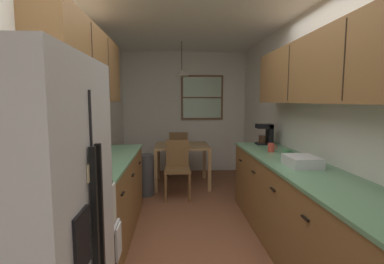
# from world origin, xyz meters

# --- Properties ---
(ground_plane) EXTENTS (12.00, 12.00, 0.00)m
(ground_plane) POSITION_xyz_m (0.00, 1.00, 0.00)
(ground_plane) COLOR brown
(wall_left) EXTENTS (0.10, 9.00, 2.55)m
(wall_left) POSITION_xyz_m (-1.35, 1.00, 1.27)
(wall_left) COLOR silver
(wall_left) RESTS_ON ground
(wall_right) EXTENTS (0.10, 9.00, 2.55)m
(wall_right) POSITION_xyz_m (1.35, 1.00, 1.27)
(wall_right) COLOR silver
(wall_right) RESTS_ON ground
(wall_back) EXTENTS (4.40, 0.10, 2.55)m
(wall_back) POSITION_xyz_m (0.00, 3.65, 1.27)
(wall_back) COLOR silver
(wall_back) RESTS_ON ground
(ceiling_slab) EXTENTS (4.40, 9.00, 0.08)m
(ceiling_slab) POSITION_xyz_m (0.00, 1.00, 2.59)
(ceiling_slab) COLOR white
(refrigerator) EXTENTS (0.76, 0.74, 1.70)m
(refrigerator) POSITION_xyz_m (-0.93, -1.27, 0.85)
(refrigerator) COLOR silver
(refrigerator) RESTS_ON ground
(stove_range) EXTENTS (0.66, 0.60, 1.10)m
(stove_range) POSITION_xyz_m (-0.99, -0.58, 0.47)
(stove_range) COLOR white
(stove_range) RESTS_ON ground
(microwave_over_range) EXTENTS (0.39, 0.61, 0.33)m
(microwave_over_range) POSITION_xyz_m (-1.11, -0.58, 1.66)
(microwave_over_range) COLOR white
(counter_left) EXTENTS (0.64, 1.90, 0.90)m
(counter_left) POSITION_xyz_m (-1.00, 0.67, 0.45)
(counter_left) COLOR brown
(counter_left) RESTS_ON ground
(upper_cabinets_left) EXTENTS (0.33, 1.98, 0.75)m
(upper_cabinets_left) POSITION_xyz_m (-1.14, 0.62, 1.89)
(upper_cabinets_left) COLOR brown
(counter_right) EXTENTS (0.64, 3.27, 0.90)m
(counter_right) POSITION_xyz_m (1.00, 0.07, 0.45)
(counter_right) COLOR brown
(counter_right) RESTS_ON ground
(upper_cabinets_right) EXTENTS (0.33, 2.95, 0.62)m
(upper_cabinets_right) POSITION_xyz_m (1.14, 0.02, 1.81)
(upper_cabinets_right) COLOR brown
(dining_table) EXTENTS (0.96, 0.87, 0.73)m
(dining_table) POSITION_xyz_m (-0.09, 2.58, 0.62)
(dining_table) COLOR #A87F51
(dining_table) RESTS_ON ground
(dining_chair_near) EXTENTS (0.40, 0.40, 0.90)m
(dining_chair_near) POSITION_xyz_m (-0.18, 1.94, 0.50)
(dining_chair_near) COLOR brown
(dining_chair_near) RESTS_ON ground
(dining_chair_far) EXTENTS (0.42, 0.42, 0.90)m
(dining_chair_far) POSITION_xyz_m (-0.14, 3.22, 0.50)
(dining_chair_far) COLOR brown
(dining_chair_far) RESTS_ON ground
(pendant_light) EXTENTS (0.26, 0.26, 0.60)m
(pendant_light) POSITION_xyz_m (-0.09, 2.58, 2.01)
(pendant_light) COLOR black
(back_window) EXTENTS (0.89, 0.05, 0.94)m
(back_window) POSITION_xyz_m (0.37, 3.58, 1.59)
(back_window) COLOR brown
(trash_bin) EXTENTS (0.29, 0.29, 0.66)m
(trash_bin) POSITION_xyz_m (-0.70, 2.05, 0.33)
(trash_bin) COLOR #3F3F42
(trash_bin) RESTS_ON ground
(storage_canister) EXTENTS (0.13, 0.13, 0.17)m
(storage_canister) POSITION_xyz_m (-1.00, 0.01, 0.99)
(storage_canister) COLOR #265999
(storage_canister) RESTS_ON counter_left
(dish_towel) EXTENTS (0.02, 0.16, 0.24)m
(dish_towel) POSITION_xyz_m (-0.64, -0.43, 0.50)
(dish_towel) COLOR white
(coffee_maker) EXTENTS (0.22, 0.18, 0.29)m
(coffee_maker) POSITION_xyz_m (1.09, 1.50, 1.05)
(coffee_maker) COLOR black
(coffee_maker) RESTS_ON counter_right
(mug_by_coffeemaker) EXTENTS (0.12, 0.08, 0.11)m
(mug_by_coffeemaker) POSITION_xyz_m (0.96, 0.91, 0.95)
(mug_by_coffeemaker) COLOR #BF3F33
(mug_by_coffeemaker) RESTS_ON counter_right
(mug_spare) EXTENTS (0.12, 0.08, 0.09)m
(mug_spare) POSITION_xyz_m (1.01, 0.55, 0.94)
(mug_spare) COLOR #3F7F4C
(mug_spare) RESTS_ON counter_right
(dish_rack) EXTENTS (0.28, 0.34, 0.10)m
(dish_rack) POSITION_xyz_m (0.99, 0.13, 0.95)
(dish_rack) COLOR silver
(dish_rack) RESTS_ON counter_right
(table_serving_bowl) EXTENTS (0.18, 0.18, 0.06)m
(table_serving_bowl) POSITION_xyz_m (-0.14, 2.55, 0.76)
(table_serving_bowl) COLOR #E0D14C
(table_serving_bowl) RESTS_ON dining_table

